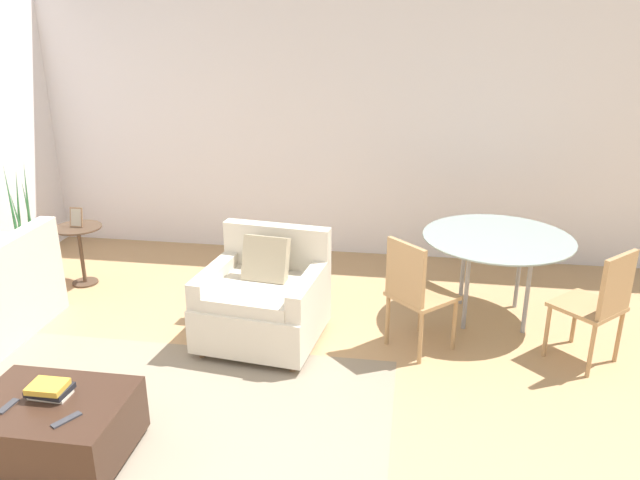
# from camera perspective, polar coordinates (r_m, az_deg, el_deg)

# --- Properties ---
(wall_back) EXTENTS (12.00, 0.06, 2.75)m
(wall_back) POSITION_cam_1_polar(r_m,az_deg,el_deg) (6.49, -0.36, 10.56)
(wall_back) COLOR white
(wall_back) RESTS_ON ground_plane
(area_rug) EXTENTS (2.98, 1.81, 0.01)m
(area_rug) POSITION_cam_1_polar(r_m,az_deg,el_deg) (4.31, -14.48, -15.34)
(area_rug) COLOR gray
(area_rug) RESTS_ON ground_plane
(armchair) EXTENTS (0.98, 0.95, 0.85)m
(armchair) POSITION_cam_1_polar(r_m,az_deg,el_deg) (4.90, -5.14, -5.47)
(armchair) COLOR beige
(armchair) RESTS_ON ground_plane
(ottoman) EXTENTS (0.87, 0.66, 0.39)m
(ottoman) POSITION_cam_1_polar(r_m,az_deg,el_deg) (4.04, -23.20, -15.42)
(ottoman) COLOR #382319
(ottoman) RESTS_ON ground_plane
(book_stack) EXTENTS (0.24, 0.19, 0.09)m
(book_stack) POSITION_cam_1_polar(r_m,az_deg,el_deg) (3.97, -23.53, -12.42)
(book_stack) COLOR beige
(book_stack) RESTS_ON ottoman
(tv_remote_primary) EXTENTS (0.12, 0.16, 0.01)m
(tv_remote_primary) POSITION_cam_1_polar(r_m,az_deg,el_deg) (3.75, -22.17, -14.98)
(tv_remote_primary) COLOR #333338
(tv_remote_primary) RESTS_ON ottoman
(tv_remote_secondary) EXTENTS (0.06, 0.14, 0.01)m
(tv_remote_secondary) POSITION_cam_1_polar(r_m,az_deg,el_deg) (3.99, -26.64, -13.43)
(tv_remote_secondary) COLOR #333338
(tv_remote_secondary) RESTS_ON ottoman
(potted_plant) EXTENTS (0.35, 0.35, 1.18)m
(potted_plant) POSITION_cam_1_polar(r_m,az_deg,el_deg) (6.54, -25.01, -1.66)
(potted_plant) COLOR maroon
(potted_plant) RESTS_ON ground_plane
(side_table) EXTENTS (0.43, 0.43, 0.58)m
(side_table) POSITION_cam_1_polar(r_m,az_deg,el_deg) (6.27, -21.09, -0.32)
(side_table) COLOR #4C3828
(side_table) RESTS_ON ground_plane
(picture_frame) EXTENTS (0.12, 0.07, 0.18)m
(picture_frame) POSITION_cam_1_polar(r_m,az_deg,el_deg) (6.19, -21.39, 1.94)
(picture_frame) COLOR #8C6647
(picture_frame) RESTS_ON side_table
(dining_table) EXTENTS (1.22, 1.22, 0.73)m
(dining_table) POSITION_cam_1_polar(r_m,az_deg,el_deg) (5.31, 15.90, -0.42)
(dining_table) COLOR #8C9E99
(dining_table) RESTS_ON ground_plane
(dining_chair_near_left) EXTENTS (0.59, 0.59, 0.90)m
(dining_chair_near_left) POSITION_cam_1_polar(r_m,az_deg,el_deg) (4.71, 8.63, -4.41)
(dining_chair_near_left) COLOR tan
(dining_chair_near_left) RESTS_ON ground_plane
(dining_chair_near_right) EXTENTS (0.59, 0.59, 0.90)m
(dining_chair_near_right) POSITION_cam_1_polar(r_m,az_deg,el_deg) (4.90, 24.23, -5.06)
(dining_chair_near_right) COLOR tan
(dining_chair_near_right) RESTS_ON ground_plane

